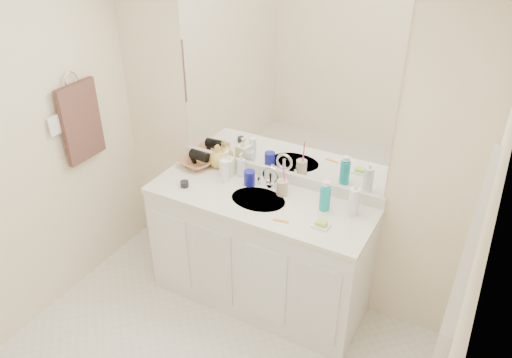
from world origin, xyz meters
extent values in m
cube|color=#FCECC5|center=(0.00, 1.30, 1.20)|extent=(2.60, 0.02, 2.40)
cube|color=#FCECC5|center=(1.30, 0.00, 1.20)|extent=(0.02, 2.60, 2.40)
cube|color=silver|center=(0.00, 1.02, 0.42)|extent=(1.50, 0.55, 0.85)
cube|color=silver|center=(0.00, 1.02, 0.86)|extent=(1.52, 0.57, 0.03)
cube|color=silver|center=(0.00, 1.29, 0.92)|extent=(1.52, 0.03, 0.08)
cylinder|color=beige|center=(0.00, 1.00, 0.87)|extent=(0.37, 0.37, 0.02)
cylinder|color=silver|center=(0.00, 1.18, 0.94)|extent=(0.02, 0.02, 0.11)
cube|color=white|center=(0.00, 1.29, 1.56)|extent=(1.48, 0.01, 1.20)
cylinder|color=navy|center=(-0.14, 1.14, 0.93)|extent=(0.09, 0.09, 0.10)
cylinder|color=tan|center=(0.11, 1.13, 0.93)|extent=(0.10, 0.10, 0.10)
cylinder|color=#EA3D7D|center=(0.12, 1.13, 1.03)|extent=(0.01, 0.04, 0.19)
cylinder|color=#0D9FA4|center=(0.42, 1.11, 0.96)|extent=(0.09, 0.09, 0.16)
cylinder|color=white|center=(0.59, 1.14, 0.97)|extent=(0.08, 0.08, 0.18)
cube|color=silver|center=(0.47, 0.92, 0.89)|extent=(0.11, 0.09, 0.01)
cube|color=#B1E136|center=(0.47, 0.92, 0.90)|extent=(0.07, 0.05, 0.02)
cube|color=orange|center=(0.24, 0.86, 0.88)|extent=(0.10, 0.04, 0.00)
cylinder|color=black|center=(-0.51, 0.90, 0.90)|extent=(0.06, 0.06, 0.04)
cylinder|color=white|center=(-0.30, 1.09, 0.96)|extent=(0.06, 0.06, 0.16)
imported|color=white|center=(-0.25, 1.22, 0.97)|extent=(0.07, 0.07, 0.17)
imported|color=#FFFDCF|center=(-0.34, 1.18, 0.98)|extent=(0.10, 0.10, 0.19)
imported|color=gold|center=(-0.46, 1.25, 0.97)|extent=(0.15, 0.15, 0.17)
imported|color=#A36642|center=(-0.60, 1.18, 0.91)|extent=(0.29, 0.29, 0.06)
cylinder|color=black|center=(-0.58, 1.18, 0.97)|extent=(0.15, 0.08, 0.07)
torus|color=silver|center=(-1.27, 0.77, 1.55)|extent=(0.01, 0.11, 0.11)
cube|color=#33201B|center=(-1.25, 0.77, 1.25)|extent=(0.04, 0.32, 0.55)
cube|color=white|center=(-1.27, 0.57, 1.30)|extent=(0.01, 0.08, 0.13)
camera|label=1|loc=(1.28, -1.39, 2.67)|focal=35.00mm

